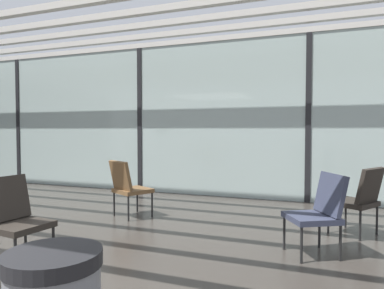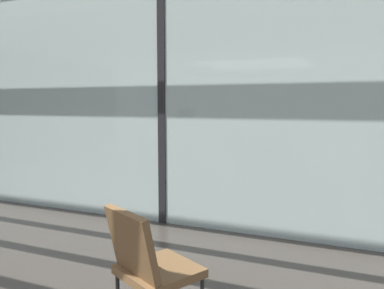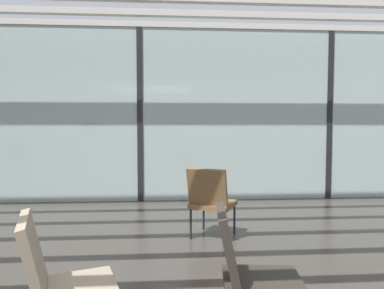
{
  "view_description": "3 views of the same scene",
  "coord_description": "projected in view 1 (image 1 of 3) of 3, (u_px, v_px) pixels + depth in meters",
  "views": [
    {
      "loc": [
        3.85,
        -1.69,
        1.33
      ],
      "look_at": [
        1.53,
        4.35,
        1.07
      ],
      "focal_mm": 33.32,
      "sensor_mm": 36.0,
      "label": 1
    },
    {
      "loc": [
        2.23,
        0.85,
        1.55
      ],
      "look_at": [
        -0.54,
        7.43,
        0.78
      ],
      "focal_mm": 35.62,
      "sensor_mm": 36.0,
      "label": 2
    },
    {
      "loc": [
        0.48,
        -1.12,
        1.38
      ],
      "look_at": [
        0.91,
        4.84,
        1.04
      ],
      "focal_mm": 32.56,
      "sensor_mm": 36.0,
      "label": 3
    }
  ],
  "objects": [
    {
      "name": "window_mullion_1",
      "position": [
        141.0,
        120.0,
        7.79
      ],
      "size": [
        0.1,
        0.12,
        3.1
      ],
      "primitive_type": "cube",
      "color": "black",
      "rests_on": "ground"
    },
    {
      "name": "glass_curtain_wall",
      "position": [
        141.0,
        120.0,
        7.79
      ],
      "size": [
        14.0,
        0.08,
        3.1
      ],
      "primitive_type": "cube",
      "color": "#A3B7B2",
      "rests_on": "ground"
    },
    {
      "name": "lounge_chair_0",
      "position": [
        128.0,
        185.0,
        5.43
      ],
      "size": [
        0.67,
        0.69,
        0.87
      ],
      "rotation": [
        0.0,
        0.0,
        2.66
      ],
      "color": "brown",
      "rests_on": "ground"
    },
    {
      "name": "parked_airplane",
      "position": [
        195.0,
        114.0,
        13.33
      ],
      "size": [
        11.76,
        3.86,
        3.86
      ],
      "color": "silver",
      "rests_on": "ground"
    },
    {
      "name": "window_mullion_2",
      "position": [
        308.0,
        118.0,
        6.54
      ],
      "size": [
        0.1,
        0.12,
        3.1
      ],
      "primitive_type": "cube",
      "color": "black",
      "rests_on": "ground"
    },
    {
      "name": "lounge_chair_5",
      "position": [
        319.0,
        209.0,
        3.79
      ],
      "size": [
        0.69,
        0.68,
        0.87
      ],
      "rotation": [
        0.0,
        0.0,
        5.23
      ],
      "color": "#33384C",
      "rests_on": "ground"
    },
    {
      "name": "lounge_chair_2",
      "position": [
        360.0,
        197.0,
        4.48
      ],
      "size": [
        0.7,
        0.68,
        0.87
      ],
      "rotation": [
        0.0,
        0.0,
        4.16
      ],
      "color": "#28231E",
      "rests_on": "ground"
    },
    {
      "name": "window_mullion_0",
      "position": [
        19.0,
        121.0,
        9.05
      ],
      "size": [
        0.1,
        0.12,
        3.1
      ],
      "primitive_type": "cube",
      "color": "black",
      "rests_on": "ground"
    },
    {
      "name": "lounge_chair_3",
      "position": [
        14.0,
        215.0,
        3.5
      ],
      "size": [
        0.58,
        0.54,
        0.87
      ],
      "rotation": [
        0.0,
        0.0,
        1.45
      ],
      "color": "#28231E",
      "rests_on": "ground"
    }
  ]
}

